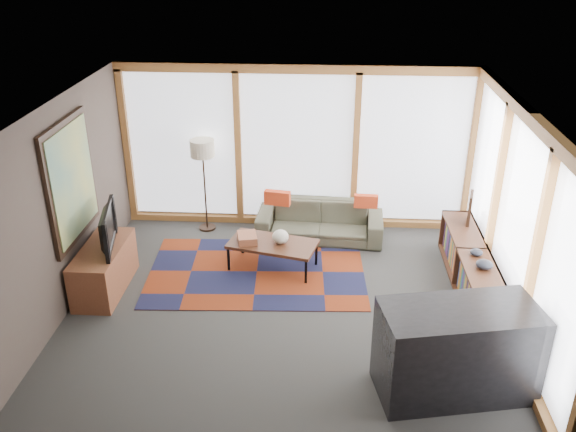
# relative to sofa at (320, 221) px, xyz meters

# --- Properties ---
(ground) EXTENTS (5.50, 5.50, 0.00)m
(ground) POSITION_rel_sofa_xyz_m (-0.39, -1.95, -0.28)
(ground) COLOR #2B2B28
(ground) RESTS_ON ground
(room_envelope) EXTENTS (5.52, 5.02, 2.62)m
(room_envelope) POSITION_rel_sofa_xyz_m (0.10, -1.39, 1.26)
(room_envelope) COLOR #453631
(room_envelope) RESTS_ON ground
(rug) EXTENTS (3.11, 2.09, 0.01)m
(rug) POSITION_rel_sofa_xyz_m (-0.86, -1.12, -0.28)
(rug) COLOR maroon
(rug) RESTS_ON ground
(sofa) EXTENTS (1.98, 0.86, 0.57)m
(sofa) POSITION_rel_sofa_xyz_m (0.00, 0.00, 0.00)
(sofa) COLOR #3E3E2F
(sofa) RESTS_ON ground
(pillow_left) EXTENTS (0.41, 0.19, 0.22)m
(pillow_left) POSITION_rel_sofa_xyz_m (-0.66, -0.03, 0.39)
(pillow_left) COLOR red
(pillow_left) RESTS_ON sofa
(pillow_right) EXTENTS (0.37, 0.13, 0.20)m
(pillow_right) POSITION_rel_sofa_xyz_m (0.69, -0.05, 0.38)
(pillow_right) COLOR red
(pillow_right) RESTS_ON sofa
(floor_lamp) EXTENTS (0.38, 0.38, 1.50)m
(floor_lamp) POSITION_rel_sofa_xyz_m (-1.82, 0.20, 0.47)
(floor_lamp) COLOR #302016
(floor_lamp) RESTS_ON ground
(coffee_table) EXTENTS (1.33, 0.88, 0.41)m
(coffee_table) POSITION_rel_sofa_xyz_m (-0.65, -0.98, -0.08)
(coffee_table) COLOR #331E11
(coffee_table) RESTS_ON ground
(book_stack) EXTENTS (0.32, 0.37, 0.11)m
(book_stack) POSITION_rel_sofa_xyz_m (-1.01, -0.97, 0.18)
(book_stack) COLOR brown
(book_stack) RESTS_ON coffee_table
(vase) EXTENTS (0.25, 0.25, 0.20)m
(vase) POSITION_rel_sofa_xyz_m (-0.53, -0.99, 0.22)
(vase) COLOR beige
(vase) RESTS_ON coffee_table
(bookshelf) EXTENTS (0.43, 2.36, 0.59)m
(bookshelf) POSITION_rel_sofa_xyz_m (2.04, -1.31, 0.01)
(bookshelf) COLOR #331E11
(bookshelf) RESTS_ON ground
(bowl_a) EXTENTS (0.22, 0.22, 0.11)m
(bowl_a) POSITION_rel_sofa_xyz_m (2.06, -1.82, 0.36)
(bowl_a) COLOR black
(bowl_a) RESTS_ON bookshelf
(bowl_b) EXTENTS (0.17, 0.17, 0.08)m
(bowl_b) POSITION_rel_sofa_xyz_m (2.04, -1.49, 0.35)
(bowl_b) COLOR black
(bowl_b) RESTS_ON bookshelf
(shelf_picture) EXTENTS (0.12, 0.34, 0.44)m
(shelf_picture) POSITION_rel_sofa_xyz_m (2.13, -0.52, 0.53)
(shelf_picture) COLOR black
(shelf_picture) RESTS_ON bookshelf
(tv_console) EXTENTS (0.52, 1.25, 0.62)m
(tv_console) POSITION_rel_sofa_xyz_m (-2.83, -1.69, 0.03)
(tv_console) COLOR brown
(tv_console) RESTS_ON ground
(television) EXTENTS (0.32, 0.95, 0.54)m
(television) POSITION_rel_sofa_xyz_m (-2.79, -1.65, 0.61)
(television) COLOR black
(television) RESTS_ON tv_console
(bar_counter) EXTENTS (1.70, 1.04, 1.00)m
(bar_counter) POSITION_rel_sofa_xyz_m (1.46, -3.38, 0.22)
(bar_counter) COLOR black
(bar_counter) RESTS_ON ground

